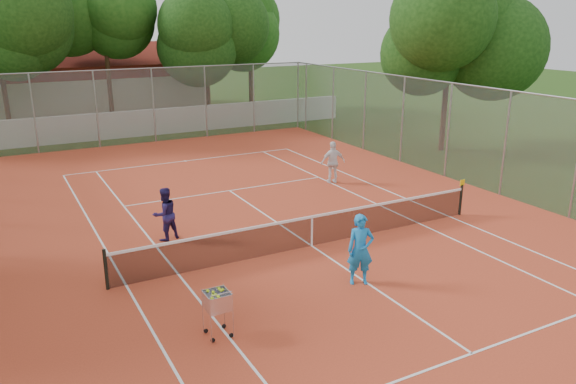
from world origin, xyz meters
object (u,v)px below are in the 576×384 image
player_far_left (165,214)px  player_far_right (333,162)px  tennis_net (312,231)px  ball_hopper (218,312)px  player_near (360,250)px  clubhouse (80,83)px

player_far_left → player_far_right: (7.88, 2.88, 0.04)m
tennis_net → ball_hopper: (-4.28, -3.33, 0.07)m
player_far_right → ball_hopper: size_ratio=1.55×
tennis_net → player_far_left: 4.49m
player_far_left → ball_hopper: size_ratio=1.47×
player_far_right → ball_hopper: player_far_right is taller
tennis_net → player_far_right: player_far_right is taller
tennis_net → player_near: size_ratio=6.44×
tennis_net → player_far_right: (4.21, 5.44, 0.38)m
tennis_net → clubhouse: clubhouse is taller
player_far_left → tennis_net: bearing=129.3°
player_far_right → ball_hopper: bearing=58.8°
player_near → clubhouse: bearing=117.3°
player_near → player_far_right: player_near is taller
player_far_right → clubhouse: bearing=-62.4°
tennis_net → player_far_left: bearing=145.1°
clubhouse → ball_hopper: size_ratio=14.64×
player_near → ball_hopper: size_ratio=1.65×
tennis_net → clubhouse: (-2.00, 29.00, 1.69)m
player_far_left → player_far_right: player_far_right is taller
clubhouse → player_near: size_ratio=8.89×
player_near → tennis_net: bearing=110.4°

